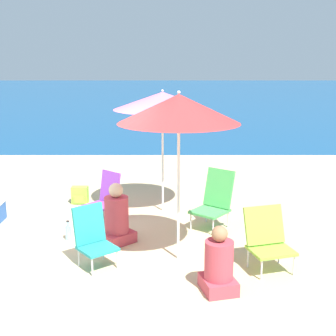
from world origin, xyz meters
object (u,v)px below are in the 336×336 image
(beach_chair_teal, at_px, (92,236))
(beach_chair_green, at_px, (213,199))
(beach_umbrella_red, at_px, (177,109))
(water_bottle, at_px, (67,232))
(beach_chair_lime, at_px, (266,237))
(person_seated_far, at_px, (115,219))
(beach_chair_purple, at_px, (103,197))
(beach_umbrella_pink, at_px, (161,101))
(backpack_lime, at_px, (78,195))
(person_seated_near, at_px, (217,266))

(beach_chair_teal, xyz_separation_m, beach_chair_green, (1.69, 1.41, 0.05))
(beach_umbrella_red, relative_size, water_bottle, 7.48)
(beach_umbrella_red, height_order, beach_chair_lime, beach_umbrella_red)
(beach_chair_teal, xyz_separation_m, water_bottle, (-0.50, 0.83, -0.28))
(beach_umbrella_red, height_order, beach_chair_teal, beach_umbrella_red)
(beach_chair_teal, height_order, person_seated_far, person_seated_far)
(beach_chair_purple, bearing_deg, beach_umbrella_pink, 65.84)
(beach_umbrella_pink, height_order, beach_chair_teal, beach_umbrella_pink)
(beach_umbrella_red, xyz_separation_m, beach_chair_purple, (-1.18, 1.56, -1.61))
(beach_chair_lime, height_order, backpack_lime, beach_chair_lime)
(person_seated_far, xyz_separation_m, backpack_lime, (-0.87, 1.86, -0.21))
(beach_chair_purple, bearing_deg, water_bottle, -72.22)
(beach_chair_lime, bearing_deg, beach_umbrella_pink, 104.41)
(beach_umbrella_red, xyz_separation_m, beach_chair_green, (0.60, 1.22, -1.55))
(beach_umbrella_red, xyz_separation_m, beach_umbrella_pink, (-0.22, 1.98, -0.09))
(beach_chair_lime, distance_m, beach_chair_green, 1.58)
(beach_chair_purple, height_order, person_seated_near, person_seated_near)
(person_seated_far, height_order, water_bottle, person_seated_far)
(water_bottle, bearing_deg, beach_umbrella_red, -21.95)
(person_seated_far, bearing_deg, water_bottle, -139.77)
(beach_umbrella_pink, height_order, water_bottle, beach_umbrella_pink)
(person_seated_near, relative_size, backpack_lime, 2.55)
(beach_umbrella_red, bearing_deg, beach_chair_lime, -13.85)
(beach_chair_purple, height_order, beach_chair_green, beach_chair_green)
(beach_chair_purple, bearing_deg, backpack_lime, 165.67)
(beach_chair_purple, relative_size, person_seated_far, 0.88)
(beach_umbrella_pink, distance_m, beach_chair_lime, 3.02)
(beach_chair_green, bearing_deg, beach_chair_lime, -32.91)
(beach_chair_lime, height_order, water_bottle, beach_chair_lime)
(person_seated_near, height_order, person_seated_far, person_seated_far)
(beach_umbrella_red, bearing_deg, beach_umbrella_pink, 96.46)
(beach_chair_teal, distance_m, beach_chair_green, 2.20)
(beach_umbrella_red, relative_size, beach_umbrella_pink, 1.06)
(beach_umbrella_red, relative_size, person_seated_far, 2.49)
(beach_chair_purple, distance_m, beach_chair_lime, 2.94)
(beach_umbrella_pink, distance_m, person_seated_near, 3.35)
(beach_chair_green, relative_size, water_bottle, 3.03)
(beach_chair_lime, xyz_separation_m, water_bottle, (-2.71, 0.92, -0.29))
(beach_chair_teal, bearing_deg, beach_umbrella_pink, 30.07)
(beach_chair_teal, height_order, backpack_lime, beach_chair_teal)
(beach_umbrella_pink, bearing_deg, beach_umbrella_red, -83.54)
(beach_umbrella_pink, bearing_deg, water_bottle, -135.54)
(beach_umbrella_pink, height_order, beach_chair_green, beach_umbrella_pink)
(backpack_lime, bearing_deg, person_seated_near, -56.42)
(person_seated_near, relative_size, water_bottle, 2.67)
(beach_chair_teal, height_order, person_seated_near, person_seated_near)
(person_seated_near, xyz_separation_m, person_seated_far, (-1.31, 1.43, 0.05))
(beach_chair_teal, bearing_deg, person_seated_near, -62.74)
(water_bottle, bearing_deg, person_seated_near, -36.90)
(beach_chair_lime, relative_size, beach_chair_green, 0.86)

